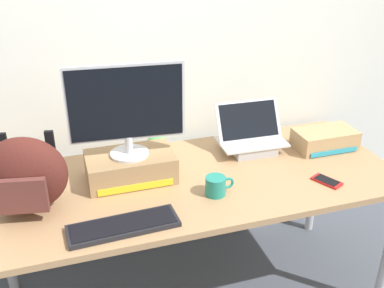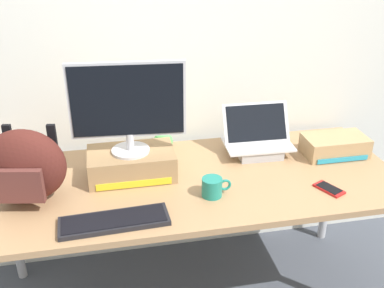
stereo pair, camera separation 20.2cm
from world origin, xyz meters
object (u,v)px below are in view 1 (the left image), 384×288
object	(u,v)px
open_laptop	(251,141)
toner_box_cyan	(325,139)
desktop_monitor	(126,109)
external_keyboard	(123,226)
messenger_backpack	(25,175)
coffee_mug	(216,186)
cell_phone	(327,181)
toner_box_yellow	(130,167)
plush_toy	(157,143)

from	to	relation	value
open_laptop	toner_box_cyan	xyz separation A→B (m)	(0.39, -0.09, -0.00)
open_laptop	toner_box_cyan	world-z (taller)	open_laptop
desktop_monitor	external_keyboard	bearing A→B (deg)	-100.32
messenger_backpack	coffee_mug	size ratio (longest dim) A/B	2.86
desktop_monitor	cell_phone	xyz separation A→B (m)	(0.86, -0.31, -0.35)
cell_phone	toner_box_cyan	distance (m)	0.37
open_laptop	messenger_backpack	bearing A→B (deg)	-167.02
cell_phone	messenger_backpack	bearing A→B (deg)	145.83
desktop_monitor	toner_box_cyan	size ratio (longest dim) A/B	1.62
desktop_monitor	coffee_mug	distance (m)	0.52
coffee_mug	cell_phone	bearing A→B (deg)	-6.41
toner_box_yellow	toner_box_cyan	distance (m)	1.04
messenger_backpack	cell_phone	size ratio (longest dim) A/B	2.53
open_laptop	messenger_backpack	size ratio (longest dim) A/B	0.93
desktop_monitor	toner_box_yellow	bearing A→B (deg)	88.19
external_keyboard	coffee_mug	distance (m)	0.45
open_laptop	plush_toy	distance (m)	0.49
messenger_backpack	plush_toy	size ratio (longest dim) A/B	3.73
open_laptop	toner_box_cyan	size ratio (longest dim) A/B	1.10
open_laptop	cell_phone	distance (m)	0.46
external_keyboard	plush_toy	distance (m)	0.67
open_laptop	external_keyboard	distance (m)	0.90
open_laptop	plush_toy	xyz separation A→B (m)	(-0.47, 0.13, -0.00)
toner_box_yellow	toner_box_cyan	size ratio (longest dim) A/B	1.26
toner_box_yellow	coffee_mug	bearing A→B (deg)	-36.95
external_keyboard	toner_box_cyan	world-z (taller)	toner_box_cyan
open_laptop	messenger_backpack	xyz separation A→B (m)	(-1.11, -0.22, 0.11)
messenger_backpack	toner_box_cyan	bearing A→B (deg)	15.62
messenger_backpack	cell_phone	world-z (taller)	messenger_backpack
coffee_mug	cell_phone	size ratio (longest dim) A/B	0.88
external_keyboard	cell_phone	size ratio (longest dim) A/B	2.97
toner_box_yellow	messenger_backpack	bearing A→B (deg)	-165.50
coffee_mug	plush_toy	xyz separation A→B (m)	(-0.15, 0.48, 0.01)
desktop_monitor	open_laptop	size ratio (longest dim) A/B	1.48
open_laptop	toner_box_cyan	distance (m)	0.40
desktop_monitor	messenger_backpack	distance (m)	0.50
messenger_backpack	toner_box_cyan	distance (m)	1.51
open_laptop	toner_box_cyan	bearing A→B (deg)	-12.02
desktop_monitor	open_laptop	distance (m)	0.73
messenger_backpack	toner_box_cyan	size ratio (longest dim) A/B	1.19
toner_box_cyan	cell_phone	bearing A→B (deg)	-120.09
open_laptop	coffee_mug	xyz separation A→B (m)	(-0.33, -0.35, -0.01)
coffee_mug	external_keyboard	bearing A→B (deg)	-164.21
coffee_mug	plush_toy	size ratio (longest dim) A/B	1.30
external_keyboard	plush_toy	size ratio (longest dim) A/B	4.37
plush_toy	toner_box_cyan	xyz separation A→B (m)	(0.86, -0.22, -0.00)
cell_phone	open_laptop	bearing A→B (deg)	90.28
desktop_monitor	open_laptop	bearing A→B (deg)	13.96
toner_box_yellow	messenger_backpack	world-z (taller)	messenger_backpack
external_keyboard	cell_phone	distance (m)	0.96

